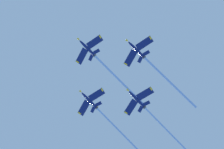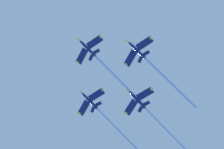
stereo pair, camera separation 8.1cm
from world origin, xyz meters
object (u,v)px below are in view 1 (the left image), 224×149
jet_right_wing (99,110)px  jet_slot (148,111)px  jet_lead (102,63)px  jet_left_wing (152,65)px

jet_right_wing → jet_slot: (-22.71, 13.02, -5.60)m
jet_lead → jet_slot: bearing=-161.7°
jet_lead → jet_right_wing: 25.71m
jet_lead → jet_left_wing: (-23.09, 11.80, -6.00)m
jet_lead → jet_right_wing: jet_lead is taller
jet_right_wing → jet_slot: jet_right_wing is taller
jet_left_wing → jet_right_wing: (14.28, -35.25, 0.23)m
jet_lead → jet_left_wing: bearing=152.9°
jet_right_wing → jet_lead: bearing=69.4°
jet_lead → jet_slot: (-31.52, -10.44, -11.37)m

